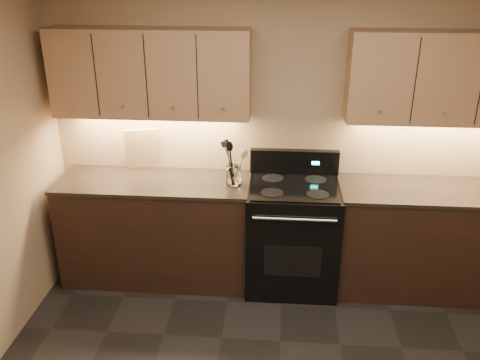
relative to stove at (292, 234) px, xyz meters
The scene contains 13 objects.
wall_back 0.88m from the stove, 104.10° to the left, with size 4.00×0.04×2.60m, color tan.
counter_left 1.18m from the stove, behind, with size 1.62×0.62×0.93m.
counter_right 1.10m from the stove, ahead, with size 1.46×0.62×0.93m.
stove is the anchor object (origin of this frame).
upper_cab_left 1.78m from the stove, behind, with size 1.60×0.30×0.70m, color #AE7D57.
upper_cab_right 1.73m from the stove, ahead, with size 1.44×0.30×0.70m, color #AE7D57.
outlet_plate 1.55m from the stove, 167.24° to the left, with size 0.09×0.01×0.12m, color #B2B5BA.
utensil_crock 0.72m from the stove, behind, with size 0.16×0.16×0.16m.
cutting_board 1.50m from the stove, 168.23° to the left, with size 0.30×0.02×0.38m, color tan.
wooden_spoon 0.80m from the stove, behind, with size 0.06×0.06×0.29m, color tan, non-canonical shape.
black_spoon 0.81m from the stove, behind, with size 0.06×0.06×0.35m, color black, non-canonical shape.
black_turner 0.82m from the stove, behind, with size 0.08×0.08×0.37m, color black, non-canonical shape.
steel_spatula 0.81m from the stove, behind, with size 0.08×0.08×0.38m, color silver, non-canonical shape.
Camera 1 is at (-0.06, -2.15, 2.61)m, focal length 38.00 mm.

